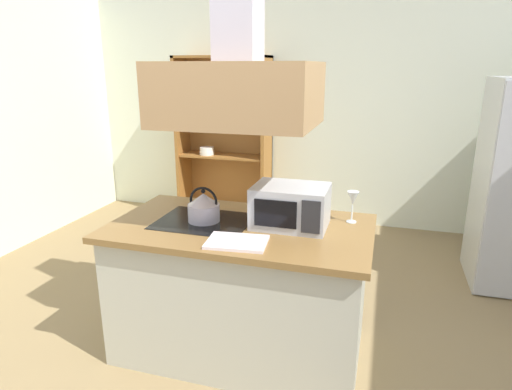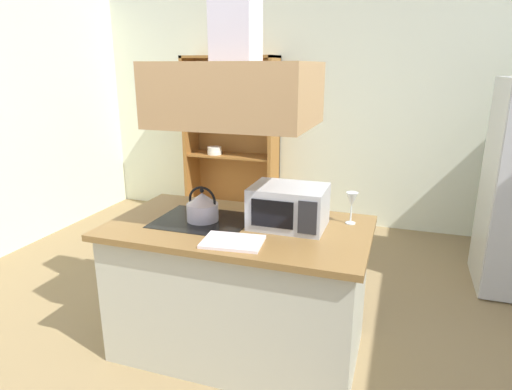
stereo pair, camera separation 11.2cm
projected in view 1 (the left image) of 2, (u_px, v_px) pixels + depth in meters
The scene contains 9 objects.
ground_plane at pixel (250, 367), 2.83m from camera, with size 7.80×7.80×0.00m, color olive.
wall_back at pixel (325, 111), 5.20m from camera, with size 6.00×0.12×2.70m, color silver.
kitchen_island at pixel (241, 288), 2.90m from camera, with size 1.65×0.93×0.90m.
range_hood at pixel (239, 76), 2.52m from camera, with size 0.90×0.70×1.17m.
dish_cabinet at pixel (225, 148), 5.47m from camera, with size 1.14×0.40×1.99m.
kettle at pixel (204, 207), 2.81m from camera, with size 0.21×0.21×0.23m.
cutting_board at pixel (237, 242), 2.49m from camera, with size 0.34×0.24×0.02m, color white.
microwave at pixel (291, 206), 2.73m from camera, with size 0.46×0.35×0.26m.
wine_glass_on_counter at pixel (353, 200), 2.78m from camera, with size 0.08×0.08×0.21m.
Camera 1 is at (0.72, -2.29, 1.87)m, focal length 30.74 mm.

